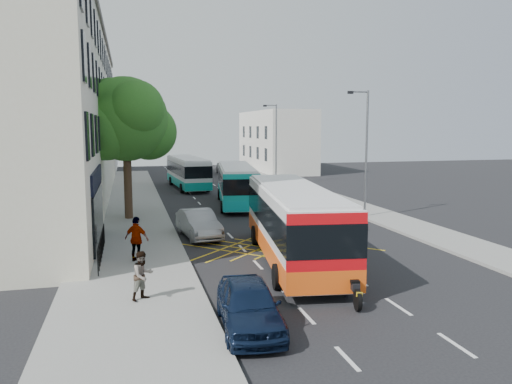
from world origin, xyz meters
TOP-DOWN VIEW (x-y plane):
  - ground at (0.00, 0.00)m, footprint 120.00×120.00m
  - pavement_left at (-8.50, 15.00)m, footprint 5.00×70.00m
  - pavement_right at (7.50, 15.00)m, footprint 3.00×70.00m
  - terrace_main at (-14.00, 24.49)m, footprint 8.30×45.00m
  - terrace_far at (-14.00, 55.00)m, footprint 8.00×20.00m
  - building_right at (11.00, 48.00)m, footprint 6.00×18.00m
  - street_tree at (-8.51, 14.97)m, footprint 6.30×5.70m
  - lamp_near at (6.20, 12.00)m, footprint 1.45×0.15m
  - lamp_far at (6.20, 32.00)m, footprint 1.45×0.15m
  - railings at (-9.70, 5.30)m, footprint 0.08×5.60m
  - bus_near at (-1.51, 3.36)m, footprint 4.23×11.90m
  - bus_mid at (-0.57, 19.47)m, footprint 4.00×10.91m
  - bus_far at (-2.91, 30.97)m, footprint 3.16×10.74m
  - motorbike at (-1.30, -2.21)m, footprint 0.85×2.35m
  - parked_car_blue at (-5.17, -3.51)m, footprint 2.07×4.35m
  - parked_car_silver at (-4.90, 9.05)m, footprint 2.10×4.61m
  - red_hatchback at (2.77, 15.33)m, footprint 1.78×3.95m
  - distant_car_grey at (-1.06, 40.46)m, footprint 2.21×4.46m
  - distant_car_silver at (5.13, 40.50)m, footprint 2.08×4.33m
  - distant_car_dark at (3.25, 45.41)m, footprint 1.82×4.26m
  - pedestrian_near at (-8.10, -0.62)m, footprint 1.01×0.97m
  - pedestrian_far at (-8.19, 4.36)m, footprint 1.20×1.02m

SIDE VIEW (x-z plane):
  - ground at x=0.00m, z-range 0.00..0.00m
  - pavement_left at x=-8.50m, z-range 0.00..0.15m
  - pavement_right at x=7.50m, z-range 0.00..0.15m
  - red_hatchback at x=2.77m, z-range 0.00..1.12m
  - distant_car_grey at x=-1.06m, z-range 0.00..1.22m
  - distant_car_dark at x=3.25m, z-range 0.00..1.37m
  - distant_car_silver at x=5.13m, z-range 0.00..1.43m
  - parked_car_blue at x=-5.17m, z-range 0.00..1.44m
  - railings at x=-9.70m, z-range 0.15..1.29m
  - parked_car_silver at x=-4.90m, z-range 0.00..1.47m
  - pedestrian_near at x=-8.10m, z-range 0.15..1.79m
  - motorbike at x=-1.30m, z-range -0.06..2.04m
  - pedestrian_far at x=-8.19m, z-range 0.15..2.08m
  - bus_far at x=-2.91m, z-range 0.08..3.06m
  - bus_mid at x=-0.57m, z-range 0.08..3.08m
  - bus_near at x=-1.51m, z-range 0.09..3.36m
  - building_right at x=11.00m, z-range 0.00..8.00m
  - lamp_near at x=6.20m, z-range 0.62..8.62m
  - lamp_far at x=6.20m, z-range 0.62..8.62m
  - terrace_far at x=-14.00m, z-range 0.00..10.00m
  - street_tree at x=-8.51m, z-range 1.89..10.69m
  - terrace_main at x=-14.00m, z-range 0.01..13.51m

